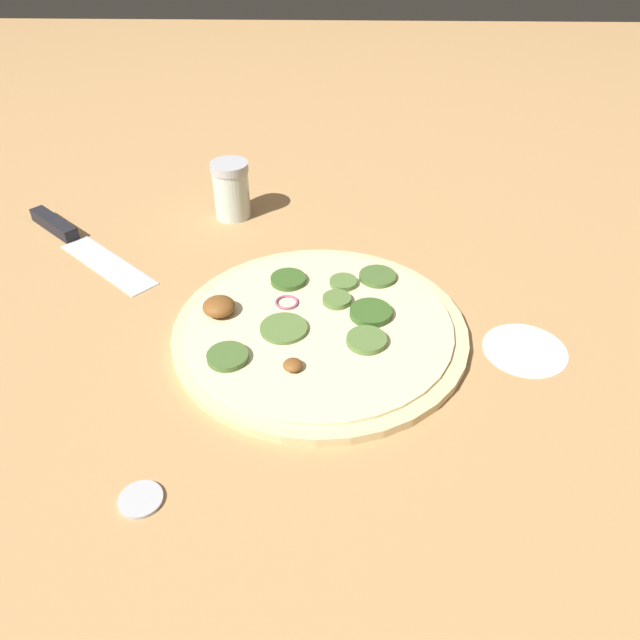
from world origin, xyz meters
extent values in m
plane|color=tan|center=(0.00, 0.00, 0.00)|extent=(3.00, 3.00, 0.00)
cylinder|color=beige|center=(0.00, 0.00, 0.01)|extent=(0.33, 0.33, 0.01)
cylinder|color=beige|center=(0.00, 0.00, 0.01)|extent=(0.30, 0.30, 0.00)
cylinder|color=#385B23|center=(0.02, -0.06, 0.02)|extent=(0.05, 0.05, 0.01)
ellipsoid|color=brown|center=(-0.07, 0.03, 0.02)|extent=(0.02, 0.02, 0.01)
cylinder|color=#567538|center=(0.04, -0.02, 0.02)|extent=(0.03, 0.03, 0.01)
cylinder|color=#567538|center=(-0.01, 0.04, 0.02)|extent=(0.05, 0.05, 0.00)
cylinder|color=#567538|center=(0.08, -0.03, 0.02)|extent=(0.03, 0.03, 0.01)
cylinder|color=#567538|center=(-0.03, -0.05, 0.02)|extent=(0.04, 0.04, 0.01)
cylinder|color=#385B23|center=(0.08, 0.04, 0.02)|extent=(0.04, 0.04, 0.01)
torus|color=#A34C70|center=(0.04, 0.04, 0.02)|extent=(0.03, 0.03, 0.00)
ellipsoid|color=brown|center=(0.02, 0.12, 0.02)|extent=(0.04, 0.04, 0.02)
cylinder|color=#47662D|center=(0.09, -0.07, 0.02)|extent=(0.05, 0.05, 0.01)
cylinder|color=#47662D|center=(-0.06, 0.09, 0.02)|extent=(0.04, 0.04, 0.01)
cube|color=silver|center=(0.14, 0.28, 0.00)|extent=(0.14, 0.16, 0.00)
cube|color=black|center=(0.23, 0.38, 0.01)|extent=(0.08, 0.09, 0.02)
cylinder|color=silver|center=(0.27, 0.14, 0.04)|extent=(0.05, 0.05, 0.07)
cylinder|color=#B2B2B7|center=(0.27, 0.14, 0.08)|extent=(0.05, 0.05, 0.01)
cylinder|color=#B2B2B7|center=(-0.23, 0.15, 0.00)|extent=(0.04, 0.04, 0.01)
cylinder|color=white|center=(-0.02, -0.23, 0.00)|extent=(0.09, 0.09, 0.00)
camera|label=1|loc=(-0.55, -0.01, 0.45)|focal=35.00mm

